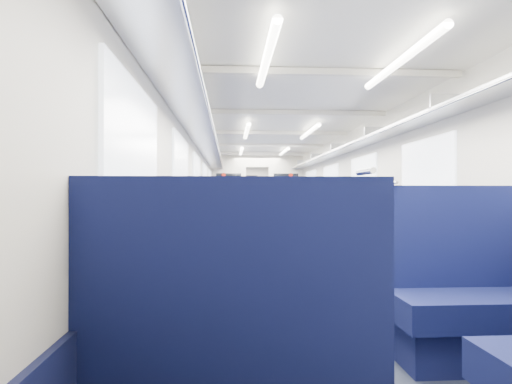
% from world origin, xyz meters
% --- Properties ---
extents(floor, '(2.80, 18.00, 0.01)m').
position_xyz_m(floor, '(0.00, 0.00, 0.00)').
color(floor, black).
rests_on(floor, ground).
extents(ceiling, '(2.80, 18.00, 0.01)m').
position_xyz_m(ceiling, '(0.00, 0.00, 2.35)').
color(ceiling, silver).
rests_on(ceiling, wall_left).
extents(wall_left, '(0.02, 18.00, 2.35)m').
position_xyz_m(wall_left, '(-1.40, 0.00, 1.18)').
color(wall_left, beige).
rests_on(wall_left, floor).
extents(dado_left, '(0.03, 17.90, 0.70)m').
position_xyz_m(dado_left, '(-1.39, 0.00, 0.35)').
color(dado_left, black).
rests_on(dado_left, floor).
extents(wall_right, '(0.02, 18.00, 2.35)m').
position_xyz_m(wall_right, '(1.40, 0.00, 1.18)').
color(wall_right, beige).
rests_on(wall_right, floor).
extents(dado_right, '(0.03, 17.90, 0.70)m').
position_xyz_m(dado_right, '(1.39, 0.00, 0.35)').
color(dado_right, black).
rests_on(dado_right, floor).
extents(wall_far, '(2.80, 0.02, 2.35)m').
position_xyz_m(wall_far, '(0.00, 9.00, 1.18)').
color(wall_far, beige).
rests_on(wall_far, floor).
extents(luggage_rack_left, '(0.36, 17.40, 0.18)m').
position_xyz_m(luggage_rack_left, '(-1.21, 0.00, 1.97)').
color(luggage_rack_left, '#B2B5BA').
rests_on(luggage_rack_left, wall_left).
extents(luggage_rack_right, '(0.36, 17.40, 0.18)m').
position_xyz_m(luggage_rack_right, '(1.21, 0.00, 1.97)').
color(luggage_rack_right, '#B2B5BA').
rests_on(luggage_rack_right, wall_right).
extents(windows, '(2.78, 15.60, 0.75)m').
position_xyz_m(windows, '(0.00, -0.46, 1.42)').
color(windows, white).
rests_on(windows, wall_left).
extents(ceiling_fittings, '(2.70, 16.06, 0.11)m').
position_xyz_m(ceiling_fittings, '(0.00, -0.26, 2.29)').
color(ceiling_fittings, beige).
rests_on(ceiling_fittings, ceiling).
extents(end_door, '(0.75, 0.06, 2.00)m').
position_xyz_m(end_door, '(0.00, 8.94, 1.00)').
color(end_door, black).
rests_on(end_door, floor).
extents(bulkhead, '(2.80, 0.10, 2.35)m').
position_xyz_m(bulkhead, '(-0.00, 3.15, 1.23)').
color(bulkhead, beige).
rests_on(bulkhead, floor).
extents(seat_2, '(1.14, 0.63, 1.26)m').
position_xyz_m(seat_2, '(-0.83, -7.01, 0.39)').
color(seat_2, '#0C123C').
rests_on(seat_2, floor).
extents(seat_3, '(1.14, 0.63, 1.26)m').
position_xyz_m(seat_3, '(0.83, -7.02, 0.39)').
color(seat_3, '#0C123C').
rests_on(seat_3, floor).
extents(seat_4, '(1.14, 0.63, 1.26)m').
position_xyz_m(seat_4, '(-0.83, -6.07, 0.39)').
color(seat_4, '#0C123C').
rests_on(seat_4, floor).
extents(seat_5, '(1.14, 0.63, 1.26)m').
position_xyz_m(seat_5, '(0.83, -5.95, 0.39)').
color(seat_5, '#0C123C').
rests_on(seat_5, floor).
extents(seat_6, '(1.14, 0.63, 1.26)m').
position_xyz_m(seat_6, '(-0.83, -4.87, 0.39)').
color(seat_6, '#0C123C').
rests_on(seat_6, floor).
extents(seat_7, '(1.14, 0.63, 1.26)m').
position_xyz_m(seat_7, '(0.83, -4.88, 0.39)').
color(seat_7, '#0C123C').
rests_on(seat_7, floor).
extents(seat_8, '(1.14, 0.63, 1.26)m').
position_xyz_m(seat_8, '(-0.83, -3.58, 0.39)').
color(seat_8, '#0C123C').
rests_on(seat_8, floor).
extents(seat_9, '(1.14, 0.63, 1.26)m').
position_xyz_m(seat_9, '(0.83, -3.69, 0.39)').
color(seat_9, '#0C123C').
rests_on(seat_9, floor).
extents(seat_10, '(1.14, 0.63, 1.26)m').
position_xyz_m(seat_10, '(-0.83, -2.44, 0.39)').
color(seat_10, '#0C123C').
rests_on(seat_10, floor).
extents(seat_11, '(1.14, 0.63, 1.26)m').
position_xyz_m(seat_11, '(0.83, -2.48, 0.39)').
color(seat_11, '#0C123C').
rests_on(seat_11, floor).
extents(seat_12, '(1.14, 0.63, 1.26)m').
position_xyz_m(seat_12, '(-0.83, -1.42, 0.39)').
color(seat_12, '#0C123C').
rests_on(seat_12, floor).
extents(seat_13, '(1.14, 0.63, 1.26)m').
position_xyz_m(seat_13, '(0.83, -1.27, 0.39)').
color(seat_13, '#0C123C').
rests_on(seat_13, floor).
extents(seat_14, '(1.14, 0.63, 1.26)m').
position_xyz_m(seat_14, '(-0.83, -0.26, 0.39)').
color(seat_14, '#0C123C').
rests_on(seat_14, floor).
extents(seat_15, '(1.14, 0.63, 1.26)m').
position_xyz_m(seat_15, '(0.83, -0.21, 0.39)').
color(seat_15, '#0C123C').
rests_on(seat_15, floor).
extents(seat_16, '(1.14, 0.63, 1.26)m').
position_xyz_m(seat_16, '(-0.83, 0.95, 0.39)').
color(seat_16, '#0C123C').
rests_on(seat_16, floor).
extents(seat_17, '(1.14, 0.63, 1.26)m').
position_xyz_m(seat_17, '(0.83, 0.89, 0.39)').
color(seat_17, '#0C123C').
rests_on(seat_17, floor).
extents(seat_18, '(1.14, 0.63, 1.26)m').
position_xyz_m(seat_18, '(-0.83, 2.07, 0.39)').
color(seat_18, '#0C123C').
rests_on(seat_18, floor).
extents(seat_19, '(1.14, 0.63, 1.26)m').
position_xyz_m(seat_19, '(0.83, 2.09, 0.39)').
color(seat_19, '#0C123C').
rests_on(seat_19, floor).
extents(seat_20, '(1.14, 0.63, 1.26)m').
position_xyz_m(seat_20, '(-0.83, 4.02, 0.39)').
color(seat_20, '#0C123C').
rests_on(seat_20, floor).
extents(seat_21, '(1.14, 0.63, 1.26)m').
position_xyz_m(seat_21, '(0.83, 4.18, 0.39)').
color(seat_21, '#0C123C').
rests_on(seat_21, floor).
extents(seat_22, '(1.14, 0.63, 1.26)m').
position_xyz_m(seat_22, '(-0.83, 5.23, 0.39)').
color(seat_22, '#0C123C').
rests_on(seat_22, floor).
extents(seat_23, '(1.14, 0.63, 1.26)m').
position_xyz_m(seat_23, '(0.83, 5.28, 0.39)').
color(seat_23, '#0C123C').
rests_on(seat_23, floor).
extents(seat_24, '(1.14, 0.63, 1.26)m').
position_xyz_m(seat_24, '(-0.83, 6.37, 0.39)').
color(seat_24, '#0C123C').
rests_on(seat_24, floor).
extents(seat_25, '(1.14, 0.63, 1.26)m').
position_xyz_m(seat_25, '(0.83, 6.38, 0.39)').
color(seat_25, '#0C123C').
rests_on(seat_25, floor).
extents(seat_26, '(1.14, 0.63, 1.26)m').
position_xyz_m(seat_26, '(-0.83, 7.51, 0.39)').
color(seat_26, '#0C123C').
rests_on(seat_26, floor).
extents(seat_27, '(1.14, 0.63, 1.26)m').
position_xyz_m(seat_27, '(0.83, 7.54, 0.39)').
color(seat_27, '#0C123C').
rests_on(seat_27, floor).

